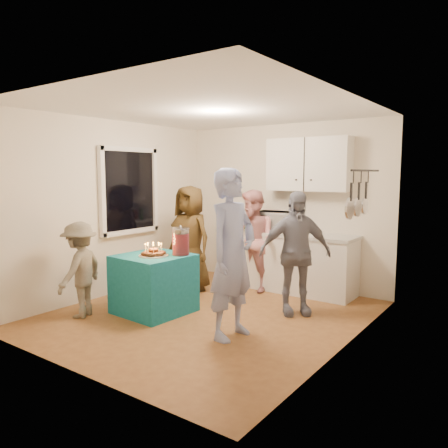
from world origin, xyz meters
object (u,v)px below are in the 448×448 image
Objects in this scene: counter at (284,262)px; woman_back_right at (295,253)px; microwave at (275,221)px; woman_back_center at (253,241)px; punch_jar at (181,242)px; child_near_left at (80,270)px; party_table at (154,284)px; woman_back_left at (190,238)px; man_birthday at (232,254)px.

woman_back_right reaches higher than counter.
woman_back_center is at bearing -125.39° from microwave.
punch_jar is 0.28× the size of child_near_left.
woman_back_right is at bearing 33.21° from punch_jar.
party_table is 0.70× the size of child_near_left.
woman_back_right is (1.02, -0.62, 0.01)m from woman_back_center.
woman_back_right is (0.67, -0.99, 0.37)m from counter.
woman_back_right is (1.84, -0.09, -0.02)m from woman_back_left.
child_near_left is (-1.13, -2.32, -0.18)m from woman_back_center.
microwave is at bearing 83.27° from woman_back_center.
man_birthday is at bearing 86.17° from child_near_left.
punch_jar is at bearing 114.45° from child_near_left.
man_birthday reaches higher than woman_back_left.
microwave is 1.32m from woman_back_right.
man_birthday is at bearing -17.73° from punch_jar.
microwave is 0.30× the size of man_birthday.
woman_back_center is at bearing 107.08° from woman_back_right.
woman_back_center reaches higher than microwave.
man_birthday reaches higher than counter.
woman_back_left is at bearing -142.78° from counter.
party_table is 1.88m from woman_back_right.
counter is at bearing 72.36° from punch_jar.
woman_back_center is 1.20m from woman_back_right.
punch_jar is at bearing -78.45° from woman_back_center.
man_birthday is 1.20× the size of woman_back_center.
party_table is 1.45m from man_birthday.
child_near_left is at bearing -124.67° from microwave.
party_table is 0.53× the size of woman_back_right.
counter is at bearing -8.51° from microwave.
party_table is (-0.86, -2.01, -0.05)m from counter.
counter is 1.95m from punch_jar.
counter reaches higher than party_table.
microwave is at bearing 45.26° from woman_back_left.
counter is 1.53m from woman_back_left.
counter is 2.59× the size of party_table.
man_birthday is 1.17m from woman_back_right.
punch_jar is 0.18× the size of man_birthday.
microwave is 0.36× the size of woman_back_center.
man_birthday is at bearing -77.53° from counter.
woman_back_right is (1.24, 0.81, -0.13)m from punch_jar.
woman_back_center is 2.59m from child_near_left.
man_birthday is at bearing -33.20° from woman_back_left.
woman_back_left reaches higher than punch_jar.
woman_back_right is at bearing -11.28° from woman_back_center.
woman_back_left is (-1.01, -0.89, -0.25)m from microwave.
woman_back_center is at bearing 28.02° from man_birthday.
woman_back_center is (0.50, 1.65, 0.41)m from party_table.
woman_back_center is at bearing -134.33° from counter.
microwave is 0.66× the size of party_table.
microwave is 1.85m from punch_jar.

